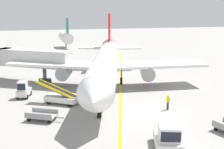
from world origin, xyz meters
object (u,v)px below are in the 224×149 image
airliner (106,63)px  ground_crew_marshaller (168,102)px  pushback_tug (168,138)px  baggage_cart_loaded (42,116)px  jet_bridge (26,58)px  safety_cone_nose_left (144,84)px  safety_cone_nose_right (109,79)px  belt_loader_forward_hold (61,97)px  baggage_tug_near_wing (23,90)px

airliner → ground_crew_marshaller: (3.62, -11.34, -2.51)m
pushback_tug → baggage_cart_loaded: size_ratio=1.11×
jet_bridge → baggage_cart_loaded: 17.62m
pushback_tug → ground_crew_marshaller: 9.31m
safety_cone_nose_left → safety_cone_nose_right: size_ratio=1.00×
belt_loader_forward_hold → ground_crew_marshaller: belt_loader_forward_hold is taller
baggage_cart_loaded → airliner: bearing=47.3°
jet_bridge → pushback_tug: (9.71, -26.51, -2.55)m
airliner → baggage_tug_near_wing: size_ratio=12.84×
belt_loader_forward_hold → baggage_cart_loaded: bearing=-118.1°
pushback_tug → safety_cone_nose_left: size_ratio=9.18×
jet_bridge → ground_crew_marshaller: 23.33m
baggage_cart_loaded → safety_cone_nose_left: (14.77, 8.97, -0.25)m
ground_crew_marshaller → pushback_tug: bearing=-118.7°
belt_loader_forward_hold → ground_crew_marshaller: bearing=-27.5°
pushback_tug → baggage_tug_near_wing: pushback_tug is taller
baggage_cart_loaded → ground_crew_marshaller: (13.13, -1.02, 0.44)m
ground_crew_marshaller → belt_loader_forward_hold: bearing=152.5°
ground_crew_marshaller → safety_cone_nose_right: ground_crew_marshaller is taller
belt_loader_forward_hold → ground_crew_marshaller: 12.07m
pushback_tug → safety_cone_nose_right: size_ratio=9.18×
baggage_cart_loaded → ground_crew_marshaller: ground_crew_marshaller is taller
belt_loader_forward_hold → baggage_cart_loaded: 5.16m
airliner → ground_crew_marshaller: 12.17m
pushback_tug → jet_bridge: bearing=110.1°
baggage_tug_near_wing → safety_cone_nose_right: size_ratio=6.06×
airliner → belt_loader_forward_hold: 9.51m
pushback_tug → belt_loader_forward_hold: size_ratio=0.85×
ground_crew_marshaller → safety_cone_nose_left: 10.15m
jet_bridge → safety_cone_nose_right: 13.01m
jet_bridge → baggage_tug_near_wing: size_ratio=4.44×
airliner → belt_loader_forward_hold: airliner is taller
airliner → jet_bridge: 12.66m
ground_crew_marshaller → safety_cone_nose_right: bearing=97.8°
airliner → baggage_cart_loaded: size_ratio=9.40×
belt_loader_forward_hold → baggage_cart_loaded: belt_loader_forward_hold is taller
pushback_tug → safety_cone_nose_right: pushback_tug is taller
baggage_tug_near_wing → safety_cone_nose_right: 13.91m
pushback_tug → safety_cone_nose_right: (2.42, 23.17, -0.77)m
airliner → baggage_cart_loaded: (-9.51, -10.32, -2.95)m
baggage_cart_loaded → safety_cone_nose_right: (11.08, 13.98, -0.25)m
pushback_tug → baggage_cart_loaded: 12.64m
safety_cone_nose_right → safety_cone_nose_left: bearing=-53.6°
ground_crew_marshaller → jet_bridge: bearing=127.7°
airliner → safety_cone_nose_right: (1.57, 3.66, -3.20)m
pushback_tug → safety_cone_nose_left: pushback_tug is taller
pushback_tug → baggage_tug_near_wing: bearing=120.4°
baggage_tug_near_wing → jet_bridge: bearing=86.4°
jet_bridge → pushback_tug: bearing=-69.9°
airliner → baggage_cart_loaded: 14.34m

